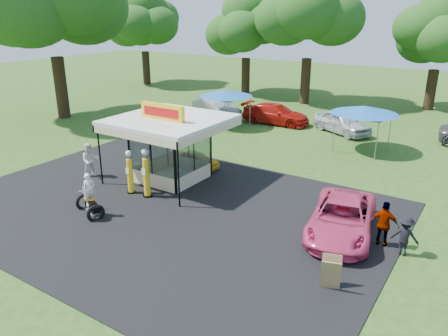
{
  "coord_description": "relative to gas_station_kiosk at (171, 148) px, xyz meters",
  "views": [
    {
      "loc": [
        12.21,
        -11.76,
        8.62
      ],
      "look_at": [
        1.98,
        4.0,
        1.74
      ],
      "focal_mm": 35.0,
      "sensor_mm": 36.0,
      "label": 1
    }
  ],
  "objects": [
    {
      "name": "ground",
      "position": [
        2.0,
        -4.99,
        -1.78
      ],
      "size": [
        120.0,
        120.0,
        0.0
      ],
      "primitive_type": "plane",
      "color": "#285019",
      "rests_on": "ground"
    },
    {
      "name": "asphalt_apron",
      "position": [
        2.0,
        -2.99,
        -1.76
      ],
      "size": [
        20.0,
        14.0,
        0.04
      ],
      "primitive_type": "cube",
      "color": "black",
      "rests_on": "ground"
    },
    {
      "name": "gas_station_kiosk",
      "position": [
        0.0,
        0.0,
        0.0
      ],
      "size": [
        5.4,
        5.4,
        4.18
      ],
      "color": "white",
      "rests_on": "ground"
    },
    {
      "name": "gas_pump_left",
      "position": [
        -0.47,
        -2.57,
        -0.71
      ],
      "size": [
        0.42,
        0.42,
        2.23
      ],
      "color": "black",
      "rests_on": "ground"
    },
    {
      "name": "gas_pump_right",
      "position": [
        0.5,
        -2.46,
        -0.6
      ],
      "size": [
        0.46,
        0.46,
        2.46
      ],
      "color": "black",
      "rests_on": "ground"
    },
    {
      "name": "motorcycle",
      "position": [
        -0.21,
        -5.32,
        -0.98
      ],
      "size": [
        1.82,
        1.35,
        2.07
      ],
      "rotation": [
        0.0,
        0.0,
        -0.38
      ],
      "color": "black",
      "rests_on": "ground"
    },
    {
      "name": "spare_tires",
      "position": [
        -1.56,
        -1.08,
        -1.47
      ],
      "size": [
        0.79,
        0.53,
        0.65
      ],
      "rotation": [
        0.0,
        0.0,
        0.14
      ],
      "color": "black",
      "rests_on": "ground"
    },
    {
      "name": "a_frame_sign",
      "position": [
        10.54,
        -4.75,
        -1.21
      ],
      "size": [
        0.69,
        0.73,
        1.13
      ],
      "rotation": [
        0.0,
        0.0,
        0.3
      ],
      "color": "#593819",
      "rests_on": "ground"
    },
    {
      "name": "kiosk_car",
      "position": [
        -0.0,
        2.21,
        -1.3
      ],
      "size": [
        2.82,
        1.13,
        0.96
      ],
      "primitive_type": "imported",
      "rotation": [
        0.0,
        0.0,
        1.57
      ],
      "color": "yellow",
      "rests_on": "ground"
    },
    {
      "name": "pink_sedan",
      "position": [
        9.61,
        -0.97,
        -1.06
      ],
      "size": [
        3.39,
        5.59,
        1.45
      ],
      "primitive_type": "imported",
      "rotation": [
        0.0,
        0.0,
        0.2
      ],
      "color": "#E13D72",
      "rests_on": "ground"
    },
    {
      "name": "spectator_west",
      "position": [
        -3.85,
        -2.12,
        -0.82
      ],
      "size": [
        1.13,
        1.18,
        1.92
      ],
      "primitive_type": "imported",
      "rotation": [
        0.0,
        0.0,
        0.95
      ],
      "color": "white",
      "rests_on": "ground"
    },
    {
      "name": "spectator_east_a",
      "position": [
        12.07,
        -1.24,
        -1.0
      ],
      "size": [
        1.04,
        0.64,
        1.56
      ],
      "primitive_type": "imported",
      "rotation": [
        0.0,
        0.0,
        3.2
      ],
      "color": "black",
      "rests_on": "ground"
    },
    {
      "name": "spectator_east_b",
      "position": [
        11.26,
        -1.02,
        -0.86
      ],
      "size": [
        1.1,
        0.5,
        1.84
      ],
      "primitive_type": "imported",
      "rotation": [
        0.0,
        0.0,
        3.19
      ],
      "color": "gray",
      "rests_on": "ground"
    },
    {
      "name": "bg_car_a",
      "position": [
        -5.89,
        13.03,
        -0.98
      ],
      "size": [
        5.18,
        3.16,
        1.61
      ],
      "primitive_type": "imported",
      "rotation": [
        0.0,
        0.0,
        1.25
      ],
      "color": "white",
      "rests_on": "ground"
    },
    {
      "name": "bg_car_b",
      "position": [
        -0.79,
        13.87,
        -1.0
      ],
      "size": [
        5.51,
        2.52,
        1.56
      ],
      "primitive_type": "imported",
      "rotation": [
        0.0,
        0.0,
        1.63
      ],
      "color": "red",
      "rests_on": "ground"
    },
    {
      "name": "bg_car_c",
      "position": [
        4.52,
        14.05,
        -0.97
      ],
      "size": [
        5.1,
        3.95,
        1.62
      ],
      "primitive_type": "imported",
      "rotation": [
        0.0,
        0.0,
        1.07
      ],
      "color": "silver",
      "rests_on": "ground"
    },
    {
      "name": "tent_west",
      "position": [
        -3.64,
        11.03,
        0.79
      ],
      "size": [
        4.06,
        4.06,
        2.84
      ],
      "rotation": [
        0.0,
        0.0,
        -0.15
      ],
      "color": "gray",
      "rests_on": "ground"
    },
    {
      "name": "tent_east",
      "position": [
        6.96,
        10.59,
        0.85
      ],
      "size": [
        4.17,
        4.17,
        2.91
      ],
      "rotation": [
        0.0,
        0.0,
        -0.04
      ],
      "color": "gray",
      "rests_on": "ground"
    },
    {
      "name": "oak_far_a",
      "position": [
        -22.54,
        22.74,
        5.06
      ],
      "size": [
        9.08,
        9.08,
        10.76
      ],
      "color": "black",
      "rests_on": "ground"
    },
    {
      "name": "oak_far_b",
      "position": [
        -9.39,
        23.81,
        4.81
      ],
      "size": [
        8.66,
        8.66,
        10.33
      ],
      "color": "black",
      "rests_on": "ground"
    },
    {
      "name": "oak_far_c",
      "position": [
        -2.04,
        22.49,
        5.82
      ],
      "size": [
        10.17,
        10.17,
        11.98
      ],
      "color": "black",
      "rests_on": "ground"
    },
    {
      "name": "oak_far_d",
      "position": [
        8.48,
        26.05,
        4.51
      ],
      "size": [
        8.29,
        8.29,
        9.87
      ],
      "color": "black",
      "rests_on": "ground"
    },
    {
      "name": "oak_near",
      "position": [
        -16.68,
        6.13,
        7.42
      ],
      "size": [
        12.75,
        12.75,
        14.68
      ],
      "color": "black",
      "rests_on": "ground"
    }
  ]
}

